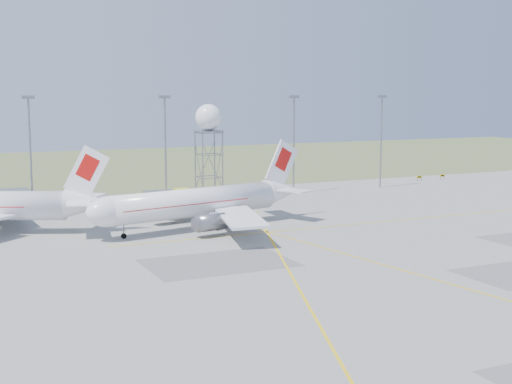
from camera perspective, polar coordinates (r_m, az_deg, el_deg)
name	(u,v)px	position (r m, az deg, el deg)	size (l,w,h in m)	color
ground	(425,273)	(86.18, 13.40, -6.31)	(400.00, 400.00, 0.00)	#9B9A95
grass_strip	(120,165)	(212.64, -10.86, 2.12)	(400.00, 120.00, 0.03)	#5A713E
mast_a	(30,143)	(132.43, -17.63, 3.72)	(2.20, 0.50, 20.50)	gray
mast_b	(165,140)	(138.02, -7.27, 4.18)	(2.20, 0.50, 20.50)	gray
mast_c	(294,136)	(149.07, 3.04, 4.50)	(2.20, 0.50, 20.50)	gray
mast_d	(381,133)	(160.68, 9.99, 4.63)	(2.20, 0.50, 20.50)	gray
taxi_sign_near	(419,177)	(175.72, 12.93, 1.16)	(1.60, 0.17, 1.20)	black
taxi_sign_far	(442,176)	(180.12, 14.68, 1.26)	(1.60, 0.17, 1.20)	black
airliner_main	(198,203)	(110.60, -4.70, -0.87)	(38.61, 36.93, 13.21)	white
radar_tower	(209,146)	(140.65, -3.81, 3.68)	(5.20, 5.20, 18.82)	gray
fire_truck	(166,201)	(128.16, -7.20, -0.70)	(9.64, 4.04, 3.82)	yellow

